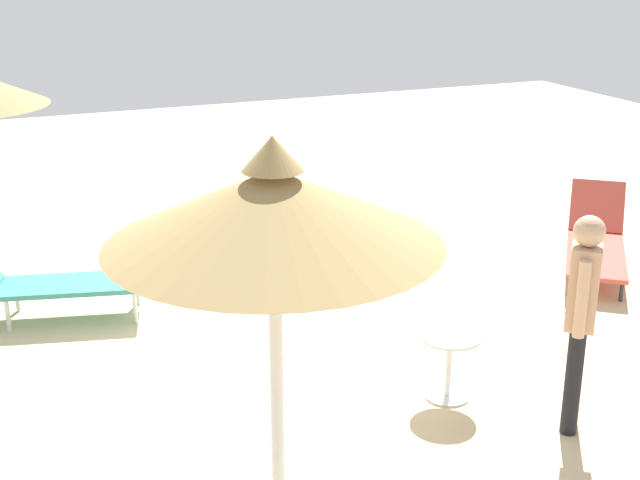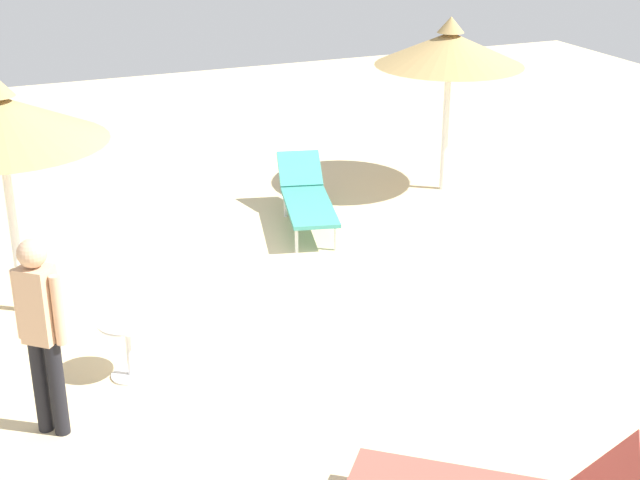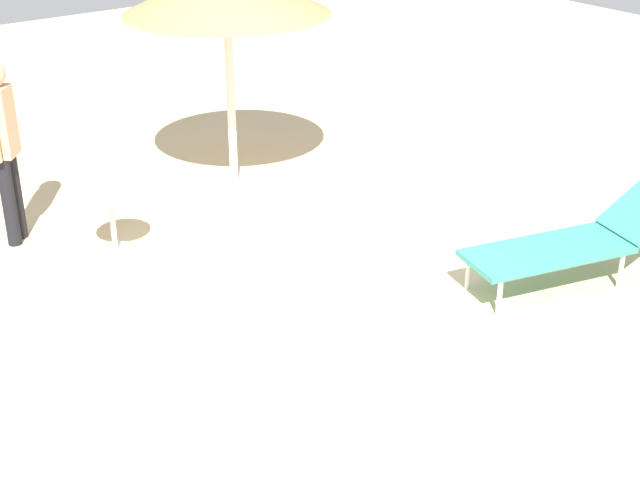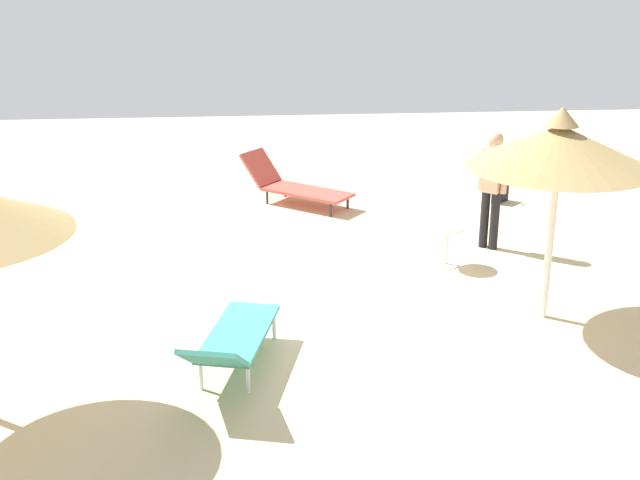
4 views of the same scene
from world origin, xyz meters
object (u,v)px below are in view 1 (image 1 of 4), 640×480
at_px(lounge_chair_near_right, 596,240).
at_px(lounge_chair_edge, 46,282).
at_px(side_table_round, 449,355).
at_px(parasol_umbrella_near_left, 273,208).
at_px(person_standing_center, 581,310).

relative_size(lounge_chair_near_right, lounge_chair_edge, 0.97).
height_order(lounge_chair_near_right, side_table_round, lounge_chair_near_right).
bearing_deg(lounge_chair_near_right, side_table_round, -57.92).
distance_m(parasol_umbrella_near_left, lounge_chair_near_right, 5.95).
bearing_deg(lounge_chair_edge, person_standing_center, 43.66).
bearing_deg(person_standing_center, lounge_chair_edge, -136.34).
bearing_deg(lounge_chair_near_right, parasol_umbrella_near_left, -60.96).
xyz_separation_m(lounge_chair_near_right, lounge_chair_edge, (-0.97, -6.10, 0.06)).
height_order(lounge_chair_near_right, lounge_chair_edge, lounge_chair_near_right).
xyz_separation_m(parasol_umbrella_near_left, lounge_chair_edge, (-3.73, -1.13, -1.71)).
bearing_deg(lounge_chair_edge, lounge_chair_near_right, 80.92).
bearing_deg(side_table_round, lounge_chair_near_right, 122.08).
bearing_deg(parasol_umbrella_near_left, side_table_round, 113.23).
bearing_deg(side_table_round, parasol_umbrella_near_left, -66.77).
relative_size(lounge_chair_near_right, person_standing_center, 1.12).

